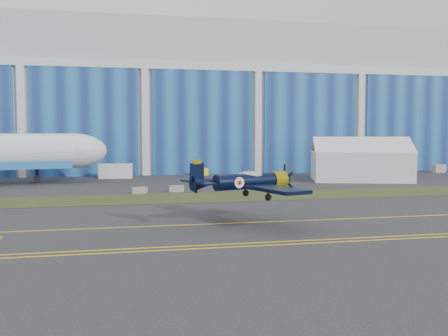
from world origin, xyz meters
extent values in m
plane|color=#323236|center=(0.00, 0.00, 0.00)|extent=(260.00, 260.00, 0.00)
cube|color=#475128|center=(0.00, 14.00, 0.02)|extent=(260.00, 10.00, 0.02)
cube|color=silver|center=(0.00, 72.00, 15.00)|extent=(220.00, 45.00, 30.00)
cube|color=navy|center=(0.00, 49.20, 10.00)|extent=(220.00, 0.60, 20.00)
cube|color=silver|center=(0.00, 49.15, 20.60)|extent=(220.00, 0.70, 1.20)
cube|color=yellow|center=(0.00, -5.00, 0.01)|extent=(200.00, 0.20, 0.02)
cube|color=yellow|center=(0.00, -14.50, 0.01)|extent=(80.00, 0.20, 0.02)
cube|color=yellow|center=(0.00, -13.50, 0.01)|extent=(80.00, 0.20, 0.02)
cube|color=white|center=(-5.66, 44.25, 1.26)|extent=(6.03, 2.87, 2.53)
cube|color=yellow|center=(10.22, 46.73, 0.67)|extent=(2.58, 1.96, 1.34)
cube|color=#A9A091|center=(58.21, 43.24, 0.82)|extent=(2.98, 1.96, 1.65)
cube|color=gray|center=(-2.89, 19.55, 0.45)|extent=(2.05, 0.78, 0.90)
cube|color=gray|center=(2.16, 20.53, 0.45)|extent=(2.00, 0.61, 0.90)
camera|label=1|loc=(-6.81, -50.38, 8.23)|focal=42.00mm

